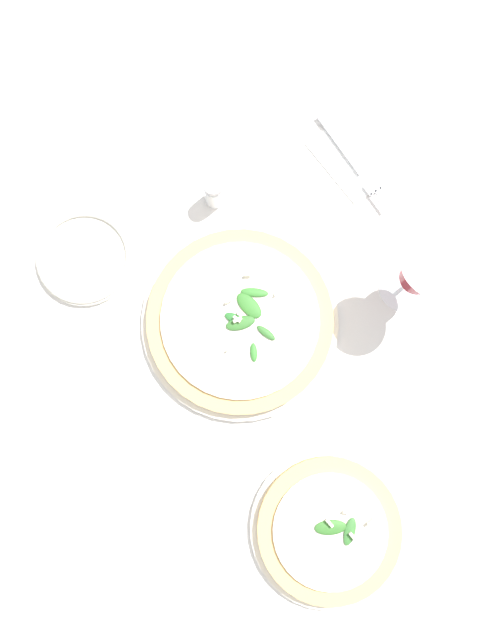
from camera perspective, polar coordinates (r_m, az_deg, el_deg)
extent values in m
plane|color=silver|center=(0.96, 0.10, -1.94)|extent=(6.00, 6.00, 0.00)
cylinder|color=silver|center=(0.96, 0.00, -0.20)|extent=(0.30, 0.30, 0.01)
cylinder|color=tan|center=(0.95, 0.00, -0.08)|extent=(0.28, 0.28, 0.02)
cylinder|color=silver|center=(0.93, 0.00, 0.03)|extent=(0.24, 0.24, 0.01)
ellipsoid|color=#2E6226|center=(0.93, 0.05, -0.28)|extent=(0.04, 0.05, 0.01)
ellipsoid|color=#2F6A25|center=(0.93, 0.84, 1.34)|extent=(0.05, 0.03, 0.01)
ellipsoid|color=#31732A|center=(0.92, 1.07, -3.15)|extent=(0.03, 0.03, 0.01)
ellipsoid|color=#33742A|center=(0.94, 1.34, 2.54)|extent=(0.04, 0.04, 0.01)
ellipsoid|color=#306529|center=(0.93, 2.40, -1.18)|extent=(0.03, 0.02, 0.01)
ellipsoid|color=#266529|center=(0.93, -0.53, 0.16)|extent=(0.03, 0.03, 0.01)
cube|color=#EFE5C6|center=(0.94, 0.71, 4.14)|extent=(0.01, 0.01, 0.01)
cube|color=#EFE5C6|center=(0.93, -1.05, 1.75)|extent=(0.01, 0.01, 0.01)
cube|color=#EFE5C6|center=(0.92, -0.28, 0.08)|extent=(0.01, 0.01, 0.01)
cube|color=#EFE5C6|center=(0.93, 3.30, 2.44)|extent=(0.01, 0.01, 0.00)
cube|color=#EFE5C6|center=(0.92, -0.94, -2.84)|extent=(0.00, 0.01, 0.00)
cube|color=#EFE5C6|center=(0.93, -0.11, 0.70)|extent=(0.01, 0.01, 0.00)
cube|color=#EFE5C6|center=(0.92, -0.23, 0.01)|extent=(0.01, 0.01, 0.01)
cylinder|color=silver|center=(0.98, 8.01, -18.30)|extent=(0.23, 0.23, 0.01)
cylinder|color=tan|center=(0.96, 8.14, -18.46)|extent=(0.21, 0.21, 0.02)
cylinder|color=silver|center=(0.95, 8.25, -18.59)|extent=(0.16, 0.16, 0.01)
ellipsoid|color=#30652A|center=(0.95, 10.00, -18.52)|extent=(0.03, 0.04, 0.01)
ellipsoid|color=#316627|center=(0.94, 8.28, -18.25)|extent=(0.04, 0.05, 0.01)
cube|color=#EFE5C6|center=(0.95, 11.96, -17.60)|extent=(0.01, 0.01, 0.01)
cube|color=#EFE5C6|center=(0.94, 9.68, -16.95)|extent=(0.01, 0.01, 0.00)
cube|color=#EFE5C6|center=(0.94, 8.19, -17.89)|extent=(0.01, 0.00, 0.01)
cube|color=#EFE5C6|center=(0.94, 10.29, -18.89)|extent=(0.01, 0.00, 0.01)
cylinder|color=white|center=(1.01, 14.65, 2.85)|extent=(0.07, 0.07, 0.00)
cylinder|color=white|center=(0.97, 15.21, 3.27)|extent=(0.01, 0.01, 0.07)
cone|color=white|center=(0.89, 16.62, 4.33)|extent=(0.09, 0.09, 0.10)
cylinder|color=maroon|center=(0.92, 16.14, 3.97)|extent=(0.05, 0.05, 0.03)
cube|color=white|center=(1.05, 10.04, 14.32)|extent=(0.14, 0.09, 0.01)
cube|color=silver|center=(1.05, 9.19, 15.63)|extent=(0.12, 0.03, 0.00)
cube|color=silver|center=(1.03, 12.01, 11.79)|extent=(0.02, 0.03, 0.00)
cube|color=silver|center=(1.03, 12.42, 10.41)|extent=(0.04, 0.01, 0.00)
cube|color=silver|center=(1.03, 12.83, 10.66)|extent=(0.04, 0.01, 0.00)
cube|color=silver|center=(1.03, 13.23, 10.91)|extent=(0.04, 0.01, 0.00)
cylinder|color=silver|center=(1.01, -14.01, 5.47)|extent=(0.15, 0.15, 0.01)
torus|color=silver|center=(1.00, -14.12, 5.58)|extent=(0.15, 0.15, 0.01)
cylinder|color=silver|center=(0.99, -2.36, 11.49)|extent=(0.03, 0.03, 0.06)
cylinder|color=#B7B7BF|center=(0.96, -2.45, 12.17)|extent=(0.03, 0.03, 0.01)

